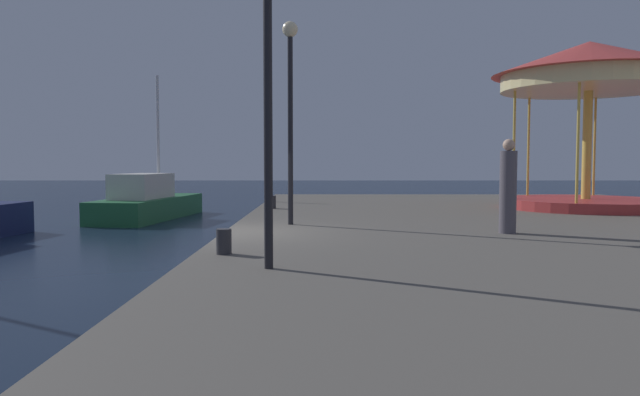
% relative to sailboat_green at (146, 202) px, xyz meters
% --- Properties ---
extents(ground_plane, '(120.00, 120.00, 0.00)m').
position_rel_sailboat_green_xyz_m(ground_plane, '(4.82, -11.11, -0.67)').
color(ground_plane, '#162338').
extents(quay_dock, '(14.55, 28.63, 0.80)m').
position_rel_sailboat_green_xyz_m(quay_dock, '(12.09, -11.11, -0.27)').
color(quay_dock, '#5B564F').
rests_on(quay_dock, ground).
extents(sailboat_green, '(3.00, 6.81, 5.78)m').
position_rel_sailboat_green_xyz_m(sailboat_green, '(0.00, 0.00, 0.00)').
color(sailboat_green, '#236638').
rests_on(sailboat_green, ground).
extents(carousel, '(5.85, 5.85, 5.16)m').
position_rel_sailboat_green_xyz_m(carousel, '(15.13, -4.88, 3.97)').
color(carousel, '#B23333').
rests_on(carousel, quay_dock).
extents(lamp_post_near_edge, '(0.36, 0.36, 4.63)m').
position_rel_sailboat_green_xyz_m(lamp_post_near_edge, '(6.12, -15.40, 3.27)').
color(lamp_post_near_edge, black).
rests_on(lamp_post_near_edge, quay_dock).
extents(lamp_post_mid_promenade, '(0.36, 0.36, 4.65)m').
position_rel_sailboat_green_xyz_m(lamp_post_mid_promenade, '(6.14, -9.67, 3.28)').
color(lamp_post_mid_promenade, black).
rests_on(lamp_post_mid_promenade, quay_dock).
extents(bollard_north, '(0.24, 0.24, 0.40)m').
position_rel_sailboat_green_xyz_m(bollard_north, '(5.33, -4.92, 0.33)').
color(bollard_north, '#2D2D33').
rests_on(bollard_north, quay_dock).
extents(bollard_south, '(0.24, 0.24, 0.40)m').
position_rel_sailboat_green_xyz_m(bollard_south, '(5.31, -14.13, 0.33)').
color(bollard_south, '#2D2D33').
rests_on(bollard_south, quay_dock).
extents(person_mid_promenade, '(0.34, 0.34, 1.92)m').
position_rel_sailboat_green_xyz_m(person_mid_promenade, '(10.64, -11.37, 1.03)').
color(person_mid_promenade, '#514C56').
rests_on(person_mid_promenade, quay_dock).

